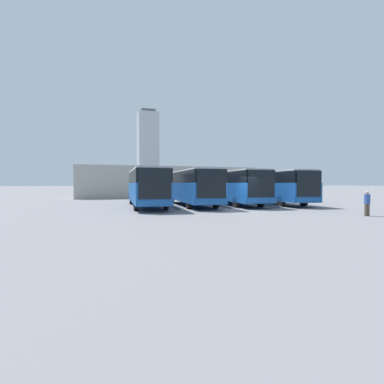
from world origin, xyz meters
TOP-DOWN VIEW (x-y plane):
  - ground_plane at (0.00, 0.00)m, footprint 600.00×600.00m
  - bus_0 at (-6.22, -5.52)m, footprint 3.33×12.18m
  - curb_divider_0 at (-4.14, -3.73)m, footprint 0.68×6.32m
  - bus_1 at (-2.07, -5.80)m, footprint 3.33×12.18m
  - curb_divider_1 at (-0.00, -4.01)m, footprint 0.68×6.32m
  - bus_2 at (2.07, -5.68)m, footprint 3.33×12.18m
  - curb_divider_2 at (4.14, -3.90)m, footprint 0.68×6.32m
  - bus_3 at (6.22, -5.43)m, footprint 3.33×12.18m
  - pedestrian at (-5.39, 6.18)m, footprint 0.36×0.35m
  - station_building at (0.00, -25.63)m, footprint 25.97×13.16m
  - office_tower at (-30.07, -217.19)m, footprint 15.59×15.59m

SIDE VIEW (x-z plane):
  - ground_plane at x=0.00m, z-range 0.00..0.00m
  - curb_divider_0 at x=-4.14m, z-range 0.00..0.15m
  - curb_divider_1 at x=0.00m, z-range 0.00..0.15m
  - curb_divider_2 at x=4.14m, z-range 0.00..0.15m
  - pedestrian at x=-5.39m, z-range 0.06..1.60m
  - bus_0 at x=-6.22m, z-range 0.19..3.36m
  - bus_1 at x=-2.07m, z-range 0.19..3.36m
  - bus_2 at x=2.07m, z-range 0.19..3.36m
  - bus_3 at x=6.22m, z-range 0.19..3.36m
  - station_building at x=0.00m, z-range 0.03..4.51m
  - office_tower at x=-30.07m, z-range -0.60..59.96m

